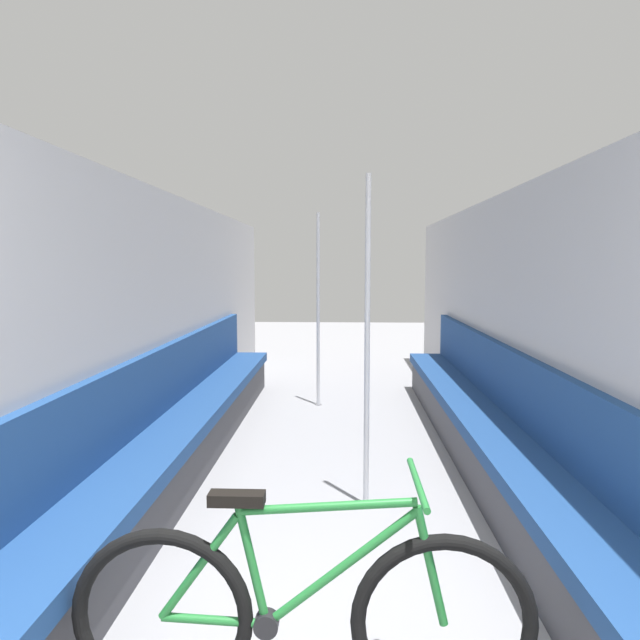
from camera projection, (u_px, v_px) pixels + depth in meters
wall_left at (145, 331)px, 4.35m from camera, size 0.10×10.15×2.21m
wall_right at (529, 333)px, 4.23m from camera, size 0.10×10.15×2.21m
bench_seat_row_left at (183, 430)px, 4.49m from camera, size 0.46×6.07×0.97m
bench_seat_row_right at (489, 434)px, 4.40m from camera, size 0.46×6.07×0.97m
bicycle at (301, 615)px, 2.06m from camera, size 1.69×0.46×0.87m
grab_pole_near at (318, 313)px, 6.47m from camera, size 0.08×0.08×2.19m
grab_pole_far at (367, 348)px, 3.74m from camera, size 0.08×0.08×2.19m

